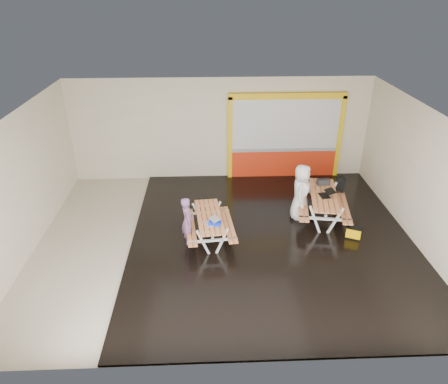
{
  "coord_description": "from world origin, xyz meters",
  "views": [
    {
      "loc": [
        -0.42,
        -9.21,
        6.27
      ],
      "look_at": [
        0.0,
        0.9,
        1.0
      ],
      "focal_mm": 32.9,
      "sensor_mm": 36.0,
      "label": 1
    }
  ],
  "objects_px": {
    "picnic_table_right": "(323,200)",
    "fluke_bag": "(354,232)",
    "picnic_table_left": "(209,221)",
    "person_left": "(187,221)",
    "blue_pouch": "(215,223)",
    "laptop_right": "(326,194)",
    "toolbox": "(323,182)",
    "laptop_left": "(212,222)",
    "person_right": "(301,192)",
    "backpack": "(340,184)",
    "dark_case": "(306,213)"
  },
  "relations": [
    {
      "from": "toolbox",
      "to": "picnic_table_right",
      "type": "bearing_deg",
      "value": -101.77
    },
    {
      "from": "backpack",
      "to": "dark_case",
      "type": "distance_m",
      "value": 1.43
    },
    {
      "from": "backpack",
      "to": "toolbox",
      "type": "bearing_deg",
      "value": -163.03
    },
    {
      "from": "person_right",
      "to": "fluke_bag",
      "type": "xyz_separation_m",
      "value": [
        1.25,
        -1.14,
        -0.65
      ]
    },
    {
      "from": "person_right",
      "to": "fluke_bag",
      "type": "height_order",
      "value": "person_right"
    },
    {
      "from": "backpack",
      "to": "fluke_bag",
      "type": "relative_size",
      "value": 0.98
    },
    {
      "from": "person_left",
      "to": "laptop_right",
      "type": "bearing_deg",
      "value": -84.77
    },
    {
      "from": "picnic_table_right",
      "to": "person_left",
      "type": "bearing_deg",
      "value": -162.85
    },
    {
      "from": "person_left",
      "to": "blue_pouch",
      "type": "relative_size",
      "value": 4.36
    },
    {
      "from": "person_left",
      "to": "laptop_left",
      "type": "relative_size",
      "value": 3.01
    },
    {
      "from": "laptop_left",
      "to": "backpack",
      "type": "distance_m",
      "value": 4.45
    },
    {
      "from": "blue_pouch",
      "to": "person_left",
      "type": "bearing_deg",
      "value": 167.62
    },
    {
      "from": "picnic_table_left",
      "to": "fluke_bag",
      "type": "relative_size",
      "value": 4.13
    },
    {
      "from": "person_left",
      "to": "laptop_left",
      "type": "bearing_deg",
      "value": -110.58
    },
    {
      "from": "toolbox",
      "to": "dark_case",
      "type": "relative_size",
      "value": 0.92
    },
    {
      "from": "picnic_table_left",
      "to": "toolbox",
      "type": "bearing_deg",
      "value": 24.25
    },
    {
      "from": "backpack",
      "to": "dark_case",
      "type": "bearing_deg",
      "value": -150.87
    },
    {
      "from": "blue_pouch",
      "to": "backpack",
      "type": "relative_size",
      "value": 0.65
    },
    {
      "from": "laptop_left",
      "to": "laptop_right",
      "type": "height_order",
      "value": "laptop_right"
    },
    {
      "from": "picnic_table_left",
      "to": "person_left",
      "type": "relative_size",
      "value": 1.5
    },
    {
      "from": "picnic_table_left",
      "to": "picnic_table_right",
      "type": "relative_size",
      "value": 0.86
    },
    {
      "from": "toolbox",
      "to": "picnic_table_left",
      "type": "bearing_deg",
      "value": -155.75
    },
    {
      "from": "picnic_table_left",
      "to": "picnic_table_right",
      "type": "xyz_separation_m",
      "value": [
        3.28,
        0.92,
        0.07
      ]
    },
    {
      "from": "person_right",
      "to": "fluke_bag",
      "type": "relative_size",
      "value": 3.53
    },
    {
      "from": "person_right",
      "to": "laptop_left",
      "type": "xyz_separation_m",
      "value": [
        -2.57,
        -1.37,
        -0.08
      ]
    },
    {
      "from": "laptop_right",
      "to": "toolbox",
      "type": "relative_size",
      "value": 1.14
    },
    {
      "from": "person_right",
      "to": "laptop_left",
      "type": "relative_size",
      "value": 3.84
    },
    {
      "from": "picnic_table_left",
      "to": "picnic_table_right",
      "type": "distance_m",
      "value": 3.4
    },
    {
      "from": "person_right",
      "to": "dark_case",
      "type": "relative_size",
      "value": 3.91
    },
    {
      "from": "person_right",
      "to": "backpack",
      "type": "bearing_deg",
      "value": -44.69
    },
    {
      "from": "person_right",
      "to": "blue_pouch",
      "type": "distance_m",
      "value": 2.86
    },
    {
      "from": "person_left",
      "to": "blue_pouch",
      "type": "xyz_separation_m",
      "value": [
        0.7,
        -0.15,
        0.01
      ]
    },
    {
      "from": "person_left",
      "to": "dark_case",
      "type": "xyz_separation_m",
      "value": [
        3.43,
        1.35,
        -0.64
      ]
    },
    {
      "from": "picnic_table_right",
      "to": "laptop_left",
      "type": "height_order",
      "value": "laptop_left"
    },
    {
      "from": "picnic_table_left",
      "to": "backpack",
      "type": "distance_m",
      "value": 4.34
    },
    {
      "from": "toolbox",
      "to": "dark_case",
      "type": "bearing_deg",
      "value": -140.33
    },
    {
      "from": "picnic_table_left",
      "to": "laptop_right",
      "type": "distance_m",
      "value": 3.43
    },
    {
      "from": "blue_pouch",
      "to": "fluke_bag",
      "type": "height_order",
      "value": "blue_pouch"
    },
    {
      "from": "blue_pouch",
      "to": "fluke_bag",
      "type": "xyz_separation_m",
      "value": [
        3.73,
        0.27,
        -0.57
      ]
    },
    {
      "from": "person_left",
      "to": "backpack",
      "type": "height_order",
      "value": "person_left"
    },
    {
      "from": "person_left",
      "to": "dark_case",
      "type": "bearing_deg",
      "value": -78.97
    },
    {
      "from": "picnic_table_right",
      "to": "fluke_bag",
      "type": "xyz_separation_m",
      "value": [
        0.6,
        -1.06,
        -0.42
      ]
    },
    {
      "from": "picnic_table_right",
      "to": "person_right",
      "type": "distance_m",
      "value": 0.7
    },
    {
      "from": "backpack",
      "to": "fluke_bag",
      "type": "xyz_separation_m",
      "value": [
        -0.12,
        -1.86,
        -0.54
      ]
    },
    {
      "from": "person_left",
      "to": "person_right",
      "type": "xyz_separation_m",
      "value": [
        3.19,
        1.26,
        0.1
      ]
    },
    {
      "from": "picnic_table_left",
      "to": "dark_case",
      "type": "distance_m",
      "value": 3.09
    },
    {
      "from": "laptop_left",
      "to": "toolbox",
      "type": "distance_m",
      "value": 3.85
    },
    {
      "from": "person_left",
      "to": "fluke_bag",
      "type": "height_order",
      "value": "person_left"
    },
    {
      "from": "blue_pouch",
      "to": "picnic_table_left",
      "type": "bearing_deg",
      "value": 108.33
    },
    {
      "from": "blue_pouch",
      "to": "dark_case",
      "type": "distance_m",
      "value": 3.18
    }
  ]
}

